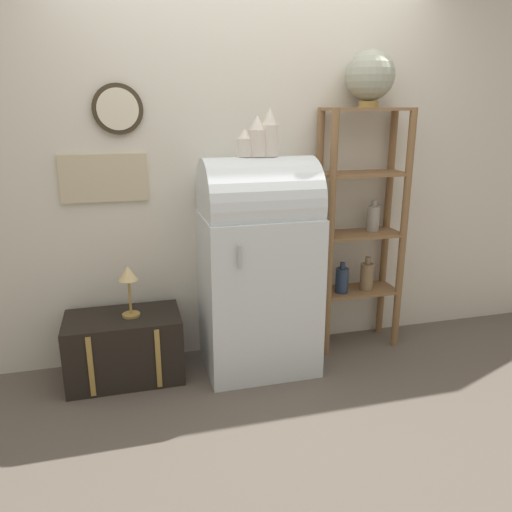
# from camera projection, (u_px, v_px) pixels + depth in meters

# --- Properties ---
(ground_plane) EXTENTS (12.00, 12.00, 0.00)m
(ground_plane) POSITION_uv_depth(u_px,v_px,m) (269.00, 382.00, 3.16)
(ground_plane) COLOR #60564C
(wall_back) EXTENTS (7.00, 0.09, 2.70)m
(wall_back) POSITION_uv_depth(u_px,v_px,m) (245.00, 158.00, 3.31)
(wall_back) COLOR silver
(wall_back) RESTS_ON ground_plane
(refrigerator) EXTENTS (0.71, 0.61, 1.39)m
(refrigerator) POSITION_uv_depth(u_px,v_px,m) (258.00, 263.00, 3.20)
(refrigerator) COLOR silver
(refrigerator) RESTS_ON ground_plane
(suitcase_trunk) EXTENTS (0.71, 0.42, 0.42)m
(suitcase_trunk) POSITION_uv_depth(u_px,v_px,m) (125.00, 347.00, 3.17)
(suitcase_trunk) COLOR black
(suitcase_trunk) RESTS_ON ground_plane
(shelf_unit) EXTENTS (0.59, 0.28, 1.68)m
(shelf_unit) POSITION_uv_depth(u_px,v_px,m) (360.00, 227.00, 3.46)
(shelf_unit) COLOR olive
(shelf_unit) RESTS_ON ground_plane
(globe) EXTENTS (0.31, 0.31, 0.35)m
(globe) POSITION_uv_depth(u_px,v_px,m) (370.00, 76.00, 3.20)
(globe) COLOR #AD8942
(globe) RESTS_ON shelf_unit
(vase_left) EXTENTS (0.10, 0.10, 0.17)m
(vase_left) POSITION_uv_depth(u_px,v_px,m) (245.00, 144.00, 2.98)
(vase_left) COLOR silver
(vase_left) RESTS_ON refrigerator
(vase_center) EXTENTS (0.11, 0.11, 0.24)m
(vase_center) POSITION_uv_depth(u_px,v_px,m) (257.00, 137.00, 2.98)
(vase_center) COLOR silver
(vase_center) RESTS_ON refrigerator
(vase_right) EXTENTS (0.10, 0.10, 0.29)m
(vase_right) POSITION_uv_depth(u_px,v_px,m) (270.00, 134.00, 2.99)
(vase_right) COLOR silver
(vase_right) RESTS_ON refrigerator
(desk_lamp) EXTENTS (0.12, 0.12, 0.33)m
(desk_lamp) POSITION_uv_depth(u_px,v_px,m) (129.00, 279.00, 3.05)
(desk_lamp) COLOR #AD8942
(desk_lamp) RESTS_ON suitcase_trunk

